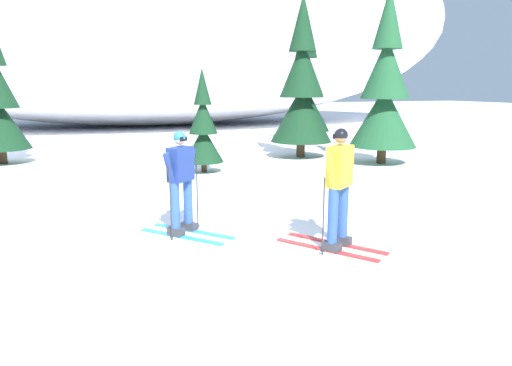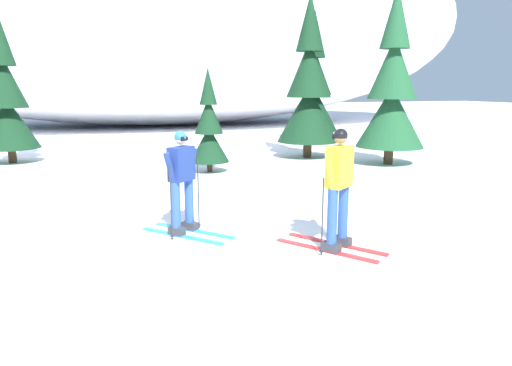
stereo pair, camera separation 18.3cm
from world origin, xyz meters
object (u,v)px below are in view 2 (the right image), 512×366
skier_navy_jacket (182,180)px  pine_tree_right (392,91)px  pine_tree_far_right (313,89)px  pine_tree_center_left (209,129)px  pine_tree_center_right (309,91)px  pine_tree_left (6,102)px  skier_yellow_jacket (338,186)px

skier_navy_jacket → pine_tree_right: (7.49, 5.08, 1.37)m
pine_tree_right → pine_tree_far_right: bearing=89.6°
skier_navy_jacket → pine_tree_center_left: size_ratio=0.59×
pine_tree_center_left → pine_tree_center_right: bearing=23.5°
pine_tree_center_left → pine_tree_center_right: pine_tree_center_right is taller
pine_tree_right → pine_tree_left: bearing=160.1°
skier_yellow_jacket → pine_tree_center_right: bearing=67.8°
skier_yellow_jacket → pine_tree_center_right: (3.58, 8.76, 1.32)m
pine_tree_left → pine_tree_right: 12.20m
skier_navy_jacket → pine_tree_left: size_ratio=0.37×
skier_yellow_jacket → pine_tree_left: pine_tree_left is taller
skier_yellow_jacket → skier_navy_jacket: bearing=143.4°
skier_navy_jacket → skier_yellow_jacket: skier_yellow_jacket is taller
pine_tree_center_right → pine_tree_left: bearing=168.2°
skier_yellow_jacket → pine_tree_left: size_ratio=0.39×
skier_navy_jacket → pine_tree_right: size_ratio=0.32×
skier_navy_jacket → skier_yellow_jacket: 2.57m
pine_tree_center_left → pine_tree_far_right: size_ratio=0.53×
pine_tree_center_right → skier_yellow_jacket: bearing=-112.2°
pine_tree_center_left → pine_tree_right: 5.87m
pine_tree_left → pine_tree_far_right: 11.62m
skier_navy_jacket → pine_tree_far_right: (7.53, 10.80, 1.41)m
pine_tree_left → pine_tree_far_right: (11.51, 1.57, 0.35)m
pine_tree_left → skier_yellow_jacket: bearing=-60.7°
skier_navy_jacket → pine_tree_center_right: 9.27m
skier_navy_jacket → pine_tree_far_right: bearing=55.1°
pine_tree_center_right → pine_tree_far_right: size_ratio=0.99×
skier_navy_jacket → pine_tree_left: 10.10m
skier_yellow_jacket → pine_tree_far_right: pine_tree_far_right is taller
skier_navy_jacket → pine_tree_right: 9.16m
skier_yellow_jacket → pine_tree_center_left: size_ratio=0.62×
pine_tree_center_right → pine_tree_center_left: bearing=-156.5°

